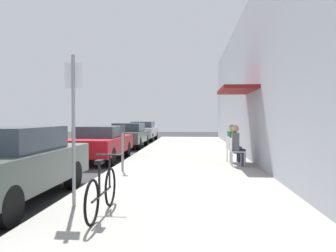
{
  "coord_description": "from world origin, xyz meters",
  "views": [
    {
      "loc": [
        2.44,
        -8.59,
        1.64
      ],
      "look_at": [
        1.49,
        4.38,
        1.32
      ],
      "focal_mm": 35.49,
      "sensor_mm": 36.0,
      "label": 1
    }
  ],
  "objects": [
    {
      "name": "ground_plane",
      "position": [
        0.0,
        0.0,
        0.0
      ],
      "size": [
        60.0,
        60.0,
        0.0
      ],
      "primitive_type": "plane",
      "color": "#2D2D30"
    },
    {
      "name": "cafe_chair_0",
      "position": [
        3.79,
        1.97,
        0.62
      ],
      "size": [
        0.45,
        0.45,
        0.87
      ],
      "color": "silver",
      "rests_on": "sidewalk_slab"
    },
    {
      "name": "cafe_chair_1",
      "position": [
        3.8,
        2.91,
        0.62
      ],
      "size": [
        0.51,
        0.51,
        0.87
      ],
      "color": "silver",
      "rests_on": "sidewalk_slab"
    },
    {
      "name": "building_facade",
      "position": [
        4.65,
        2.01,
        3.0
      ],
      "size": [
        1.4,
        32.0,
        6.01
      ],
      "color": "#999EA8",
      "rests_on": "ground_plane"
    },
    {
      "name": "bicycle_0",
      "position": [
        1.03,
        -3.52,
        0.48
      ],
      "size": [
        0.46,
        1.71,
        0.9
      ],
      "color": "black",
      "rests_on": "sidewalk_slab"
    },
    {
      "name": "parked_car_1",
      "position": [
        -1.1,
        3.84,
        0.7
      ],
      "size": [
        1.8,
        4.4,
        1.32
      ],
      "color": "maroon",
      "rests_on": "ground_plane"
    },
    {
      "name": "parked_car_0",
      "position": [
        -1.1,
        -2.48,
        0.76
      ],
      "size": [
        1.8,
        4.4,
        1.46
      ],
      "color": "#47514C",
      "rests_on": "ground_plane"
    },
    {
      "name": "seated_patron_0",
      "position": [
        3.86,
        1.97,
        0.82
      ],
      "size": [
        0.43,
        0.37,
        1.29
      ],
      "color": "#232838",
      "rests_on": "sidewalk_slab"
    },
    {
      "name": "parked_car_3",
      "position": [
        -1.1,
        14.97,
        0.72
      ],
      "size": [
        1.8,
        4.4,
        1.37
      ],
      "color": "#B7B7BC",
      "rests_on": "ground_plane"
    },
    {
      "name": "parking_meter",
      "position": [
        0.45,
        0.76,
        0.89
      ],
      "size": [
        0.12,
        0.1,
        1.32
      ],
      "color": "slate",
      "rests_on": "sidewalk_slab"
    },
    {
      "name": "sidewalk_slab",
      "position": [
        2.25,
        2.0,
        0.06
      ],
      "size": [
        4.5,
        32.0,
        0.12
      ],
      "primitive_type": "cube",
      "color": "#9E9B93",
      "rests_on": "ground_plane"
    },
    {
      "name": "seated_patron_1",
      "position": [
        3.86,
        2.92,
        0.82
      ],
      "size": [
        0.47,
        0.42,
        1.29
      ],
      "color": "#232838",
      "rests_on": "sidewalk_slab"
    },
    {
      "name": "street_sign",
      "position": [
        0.4,
        -3.01,
        1.64
      ],
      "size": [
        0.32,
        0.06,
        2.6
      ],
      "color": "gray",
      "rests_on": "sidewalk_slab"
    },
    {
      "name": "parked_car_2",
      "position": [
        -1.1,
        9.67,
        0.7
      ],
      "size": [
        1.8,
        4.4,
        1.35
      ],
      "color": "#47514C",
      "rests_on": "ground_plane"
    }
  ]
}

